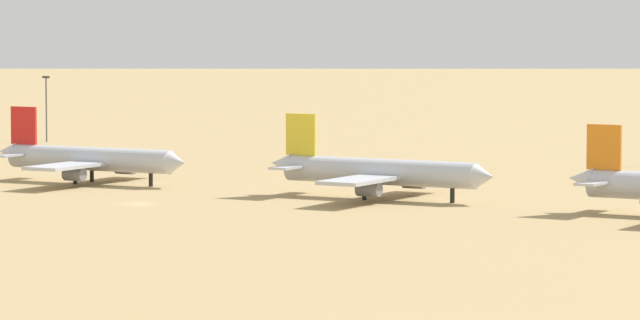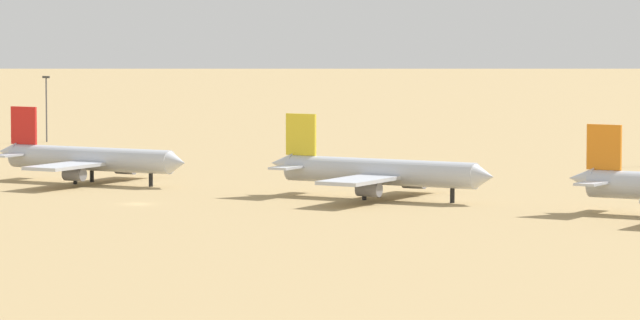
% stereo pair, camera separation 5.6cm
% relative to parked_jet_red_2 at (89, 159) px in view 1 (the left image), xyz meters
% --- Properties ---
extents(ground, '(4000.00, 4000.00, 0.00)m').
position_rel_parked_jet_red_2_xyz_m(ground, '(27.89, -26.67, -4.35)').
color(ground, tan).
extents(ridge_far_west, '(283.80, 269.02, 61.69)m').
position_rel_parked_jet_red_2_xyz_m(ridge_far_west, '(-524.12, 995.19, 26.49)').
color(ridge_far_west, gray).
rests_on(ridge_far_west, ground).
extents(parked_jet_red_2, '(40.09, 33.54, 13.28)m').
position_rel_parked_jet_red_2_xyz_m(parked_jet_red_2, '(0.00, 0.00, 0.00)').
color(parked_jet_red_2, silver).
rests_on(parked_jet_red_2, ground).
extents(parked_jet_yellow_3, '(40.91, 34.28, 13.54)m').
position_rel_parked_jet_red_2_xyz_m(parked_jet_yellow_3, '(57.89, -1.35, 0.08)').
color(parked_jet_yellow_3, silver).
rests_on(parked_jet_yellow_3, ground).
extents(light_pole_mid, '(1.80, 0.50, 15.31)m').
position_rel_parked_jet_red_2_xyz_m(light_pole_mid, '(-70.37, 84.18, 4.51)').
color(light_pole_mid, '#59595E').
rests_on(light_pole_mid, ground).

